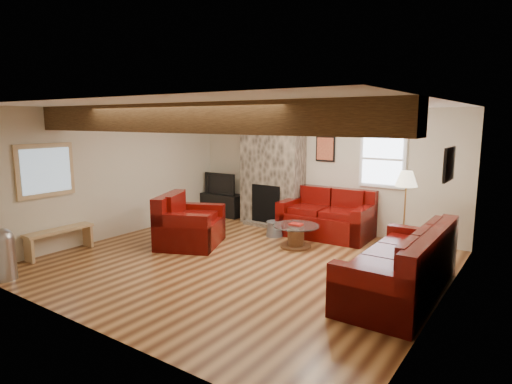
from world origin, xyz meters
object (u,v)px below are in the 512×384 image
at_px(sofa_three, 400,261).
at_px(tv_cabinet, 222,205).
at_px(armchair_red, 190,220).
at_px(floor_lamp, 406,183).
at_px(coffee_table, 296,236).
at_px(loveseat, 326,213).
at_px(television, 222,183).

height_order(sofa_three, tv_cabinet, sofa_three).
xyz_separation_m(armchair_red, floor_lamp, (3.38, 1.67, 0.76)).
bearing_deg(sofa_three, armchair_red, -91.49).
relative_size(sofa_three, armchair_red, 2.02).
relative_size(sofa_three, coffee_table, 2.80).
bearing_deg(loveseat, armchair_red, -134.28).
bearing_deg(television, loveseat, -5.93).
xyz_separation_m(sofa_three, floor_lamp, (-0.45, 1.77, 0.78)).
bearing_deg(armchair_red, television, 1.84).
relative_size(armchair_red, floor_lamp, 0.81).
xyz_separation_m(sofa_three, television, (-4.93, 2.37, 0.33)).
height_order(sofa_three, loveseat, loveseat).
relative_size(loveseat, television, 1.98).
relative_size(sofa_three, tv_cabinet, 2.23).
height_order(coffee_table, television, television).
xyz_separation_m(television, floor_lamp, (4.48, -0.60, 0.45)).
height_order(loveseat, tv_cabinet, loveseat).
bearing_deg(tv_cabinet, loveseat, -5.93).
bearing_deg(armchair_red, floor_lamp, -87.65).
height_order(loveseat, television, television).
bearing_deg(floor_lamp, loveseat, 169.19).
xyz_separation_m(coffee_table, television, (-2.77, 1.29, 0.58)).
relative_size(loveseat, coffee_table, 2.08).
bearing_deg(television, floor_lamp, -7.68).
xyz_separation_m(armchair_red, coffee_table, (1.67, 0.98, -0.27)).
xyz_separation_m(coffee_table, tv_cabinet, (-2.77, 1.29, 0.06)).
bearing_deg(armchair_red, coffee_table, -83.48).
relative_size(coffee_table, tv_cabinet, 0.79).
distance_m(loveseat, coffee_table, 1.03).
height_order(loveseat, armchair_red, armchair_red).
xyz_separation_m(loveseat, coffee_table, (-0.12, -0.99, -0.26)).
height_order(armchair_red, floor_lamp, floor_lamp).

